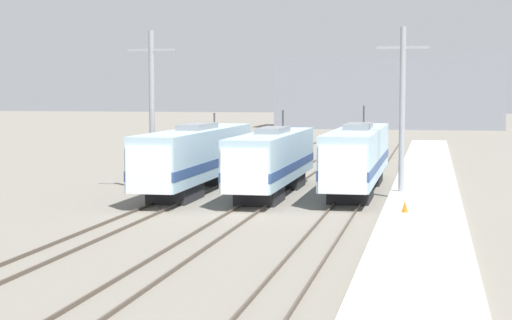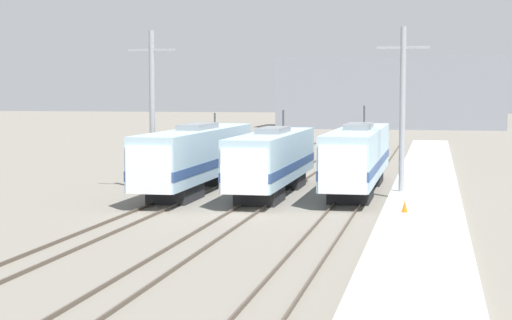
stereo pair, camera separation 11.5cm
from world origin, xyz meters
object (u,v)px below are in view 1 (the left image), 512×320
traffic_cone (405,206)px  catenary_tower_right (402,109)px  locomotive_far_right (357,157)px  catenary_tower_left (152,108)px  locomotive_far_left (196,157)px  locomotive_center (271,161)px

traffic_cone → catenary_tower_right: bearing=93.3°
locomotive_far_right → traffic_cone: (3.32, -11.43, -1.49)m
catenary_tower_right → traffic_cone: bearing=-86.7°
locomotive_far_right → catenary_tower_left: catenary_tower_left is taller
locomotive_far_left → catenary_tower_right: (12.75, -0.67, 3.07)m
traffic_cone → locomotive_center: bearing=133.8°
catenary_tower_left → catenary_tower_right: same height
locomotive_far_right → catenary_tower_left: size_ratio=1.89×
catenary_tower_right → locomotive_far_left: bearing=177.0°
catenary_tower_left → traffic_cone: (15.87, -8.73, -4.55)m
locomotive_far_right → catenary_tower_right: 4.96m
locomotive_far_right → catenary_tower_left: bearing=-167.8°
locomotive_center → catenary_tower_left: bearing=179.2°
catenary_tower_left → catenary_tower_right: 15.37m
locomotive_far_right → catenary_tower_right: catenary_tower_right is taller
locomotive_center → catenary_tower_right: bearing=0.7°
locomotive_far_right → catenary_tower_right: (2.82, -2.71, 3.06)m
locomotive_far_left → traffic_cone: size_ratio=32.47×
locomotive_far_right → traffic_cone: bearing=-73.8°
locomotive_far_left → catenary_tower_left: 4.09m
catenary_tower_right → traffic_cone: size_ratio=17.00×
locomotive_center → locomotive_far_right: locomotive_far_right is taller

